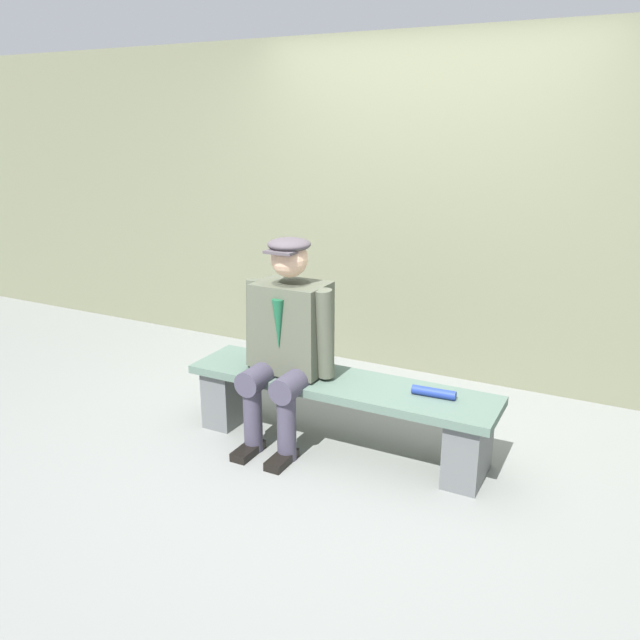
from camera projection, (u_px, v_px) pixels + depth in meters
ground_plane at (338, 446)px, 3.83m from camera, size 30.00×30.00×0.00m
bench at (339, 403)px, 3.74m from camera, size 1.85×0.43×0.43m
seated_man at (287, 335)px, 3.71m from camera, size 0.58×0.60×1.24m
rolled_magazine at (434, 393)px, 3.47m from camera, size 0.24×0.07×0.05m
stadium_wall at (426, 210)px, 4.72m from camera, size 12.00×0.24×2.47m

